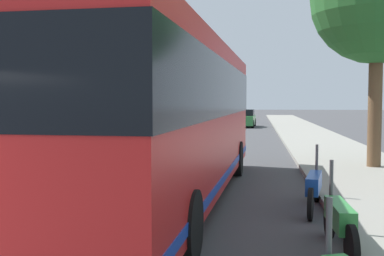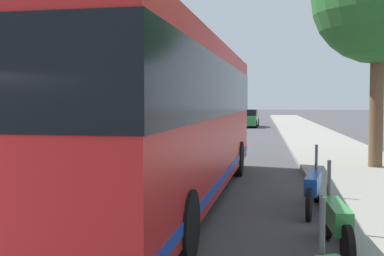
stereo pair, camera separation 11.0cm
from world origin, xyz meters
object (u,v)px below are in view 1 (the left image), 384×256
motorcycle_by_tree (314,187)px  coach_bus (169,112)px  motorcycle_nearest_curb (339,221)px  car_ahead_same_lane (244,119)px  car_behind_bus (235,115)px  car_side_street (143,124)px

motorcycle_by_tree → coach_bus: bearing=92.8°
motorcycle_nearest_curb → car_ahead_same_lane: bearing=2.5°
car_ahead_same_lane → car_behind_bus: bearing=10.6°
car_ahead_same_lane → car_behind_bus: (7.83, 1.06, 0.03)m
motorcycle_by_tree → car_side_street: size_ratio=0.54×
motorcycle_nearest_curb → car_side_street: (21.33, 8.01, 0.24)m
motorcycle_by_tree → motorcycle_nearest_curb: bearing=-168.7°
car_side_street → car_ahead_same_lane: car_side_street is taller
coach_bus → car_side_street: coach_bus is taller
car_behind_bus → motorcycle_nearest_curb: bearing=-174.7°
motorcycle_by_tree → car_side_street: bearing=33.9°
motorcycle_by_tree → car_behind_bus: car_behind_bus is taller
motorcycle_nearest_curb → car_side_street: size_ratio=0.52×
car_side_street → car_behind_bus: car_side_street is taller
motorcycle_by_tree → car_side_street: 20.23m
car_side_street → car_behind_bus: (18.84, -4.70, -0.00)m
car_ahead_same_lane → car_behind_bus: 7.90m
motorcycle_by_tree → car_behind_bus: size_ratio=0.56×
car_side_street → car_ahead_same_lane: size_ratio=0.99×
motorcycle_nearest_curb → motorcycle_by_tree: bearing=-0.8°
coach_bus → car_behind_bus: size_ratio=2.94×
coach_bus → car_ahead_same_lane: (29.18, -0.79, -1.26)m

